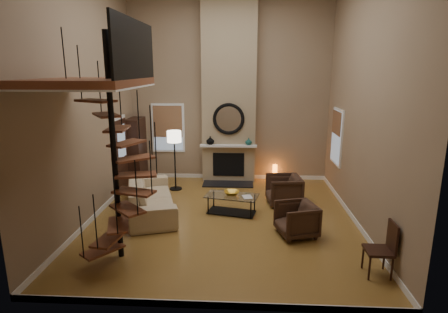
# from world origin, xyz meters

# --- Properties ---
(ground) EXTENTS (6.00, 6.50, 0.01)m
(ground) POSITION_xyz_m (0.00, 0.00, -0.01)
(ground) COLOR #AE8038
(ground) RESTS_ON ground
(back_wall) EXTENTS (6.00, 0.02, 5.50)m
(back_wall) POSITION_xyz_m (0.00, 3.25, 2.75)
(back_wall) COLOR #927A5E
(back_wall) RESTS_ON ground
(front_wall) EXTENTS (6.00, 0.02, 5.50)m
(front_wall) POSITION_xyz_m (0.00, -3.25, 2.75)
(front_wall) COLOR #927A5E
(front_wall) RESTS_ON ground
(left_wall) EXTENTS (0.02, 6.50, 5.50)m
(left_wall) POSITION_xyz_m (-3.00, 0.00, 2.75)
(left_wall) COLOR #927A5E
(left_wall) RESTS_ON ground
(right_wall) EXTENTS (0.02, 6.50, 5.50)m
(right_wall) POSITION_xyz_m (3.00, 0.00, 2.75)
(right_wall) COLOR #927A5E
(right_wall) RESTS_ON ground
(baseboard_back) EXTENTS (6.00, 0.02, 0.12)m
(baseboard_back) POSITION_xyz_m (0.00, 3.24, 0.06)
(baseboard_back) COLOR white
(baseboard_back) RESTS_ON ground
(baseboard_front) EXTENTS (6.00, 0.02, 0.12)m
(baseboard_front) POSITION_xyz_m (0.00, -3.24, 0.06)
(baseboard_front) COLOR white
(baseboard_front) RESTS_ON ground
(baseboard_left) EXTENTS (0.02, 6.50, 0.12)m
(baseboard_left) POSITION_xyz_m (-2.99, 0.00, 0.06)
(baseboard_left) COLOR white
(baseboard_left) RESTS_ON ground
(baseboard_right) EXTENTS (0.02, 6.50, 0.12)m
(baseboard_right) POSITION_xyz_m (2.99, 0.00, 0.06)
(baseboard_right) COLOR white
(baseboard_right) RESTS_ON ground
(chimney_breast) EXTENTS (1.60, 0.38, 5.50)m
(chimney_breast) POSITION_xyz_m (0.00, 3.06, 2.75)
(chimney_breast) COLOR #9E8966
(chimney_breast) RESTS_ON ground
(hearth) EXTENTS (1.50, 0.60, 0.04)m
(hearth) POSITION_xyz_m (0.00, 2.57, 0.02)
(hearth) COLOR black
(hearth) RESTS_ON ground
(firebox) EXTENTS (0.95, 0.02, 0.72)m
(firebox) POSITION_xyz_m (0.00, 2.86, 0.55)
(firebox) COLOR black
(firebox) RESTS_ON chimney_breast
(mantel) EXTENTS (1.70, 0.18, 0.06)m
(mantel) POSITION_xyz_m (0.00, 2.78, 1.15)
(mantel) COLOR white
(mantel) RESTS_ON chimney_breast
(mirror_frame) EXTENTS (0.94, 0.10, 0.94)m
(mirror_frame) POSITION_xyz_m (0.00, 2.84, 1.95)
(mirror_frame) COLOR black
(mirror_frame) RESTS_ON chimney_breast
(mirror_disc) EXTENTS (0.80, 0.01, 0.80)m
(mirror_disc) POSITION_xyz_m (0.00, 2.85, 1.95)
(mirror_disc) COLOR white
(mirror_disc) RESTS_ON chimney_breast
(vase_left) EXTENTS (0.24, 0.24, 0.25)m
(vase_left) POSITION_xyz_m (-0.55, 2.82, 1.30)
(vase_left) COLOR black
(vase_left) RESTS_ON mantel
(vase_right) EXTENTS (0.20, 0.20, 0.21)m
(vase_right) POSITION_xyz_m (0.60, 2.82, 1.28)
(vase_right) COLOR #17504A
(vase_right) RESTS_ON mantel
(window_back) EXTENTS (1.02, 0.06, 1.52)m
(window_back) POSITION_xyz_m (-1.90, 3.22, 1.62)
(window_back) COLOR white
(window_back) RESTS_ON back_wall
(window_right) EXTENTS (0.06, 1.02, 1.52)m
(window_right) POSITION_xyz_m (2.97, 2.00, 1.63)
(window_right) COLOR white
(window_right) RESTS_ON right_wall
(entry_door) EXTENTS (0.10, 1.05, 2.16)m
(entry_door) POSITION_xyz_m (-2.95, 1.80, 1.05)
(entry_door) COLOR white
(entry_door) RESTS_ON ground
(loft) EXTENTS (1.70, 2.20, 1.09)m
(loft) POSITION_xyz_m (-2.04, -1.80, 3.24)
(loft) COLOR brown
(loft) RESTS_ON left_wall
(spiral_stair) EXTENTS (1.47, 1.47, 4.06)m
(spiral_stair) POSITION_xyz_m (-1.78, -1.79, 1.78)
(spiral_stair) COLOR black
(spiral_stair) RESTS_ON ground
(hutch) EXTENTS (0.42, 0.90, 2.01)m
(hutch) POSITION_xyz_m (-2.82, 2.80, 0.95)
(hutch) COLOR black
(hutch) RESTS_ON ground
(sofa) EXTENTS (1.73, 2.79, 0.76)m
(sofa) POSITION_xyz_m (-1.79, 0.36, 0.40)
(sofa) COLOR #C7B18A
(sofa) RESTS_ON ground
(armchair_near) EXTENTS (0.94, 0.92, 0.77)m
(armchair_near) POSITION_xyz_m (1.58, 1.11, 0.35)
(armchair_near) COLOR #3D271C
(armchair_near) RESTS_ON ground
(armchair_far) EXTENTS (0.95, 0.93, 0.70)m
(armchair_far) POSITION_xyz_m (1.64, -0.73, 0.35)
(armchair_far) COLOR #3D271C
(armchair_far) RESTS_ON ground
(coffee_table) EXTENTS (1.34, 0.88, 0.46)m
(coffee_table) POSITION_xyz_m (0.18, 0.38, 0.28)
(coffee_table) COLOR silver
(coffee_table) RESTS_ON ground
(bowl) EXTENTS (0.37, 0.37, 0.09)m
(bowl) POSITION_xyz_m (0.18, 0.43, 0.50)
(bowl) COLOR gold
(bowl) RESTS_ON coffee_table
(book) EXTENTS (0.28, 0.33, 0.03)m
(book) POSITION_xyz_m (0.53, 0.23, 0.46)
(book) COLOR gray
(book) RESTS_ON coffee_table
(floor_lamp) EXTENTS (0.40, 0.40, 1.71)m
(floor_lamp) POSITION_xyz_m (-1.49, 2.07, 1.41)
(floor_lamp) COLOR black
(floor_lamp) RESTS_ON ground
(accent_lamp) EXTENTS (0.14, 0.14, 0.51)m
(accent_lamp) POSITION_xyz_m (1.43, 3.07, 0.25)
(accent_lamp) COLOR orange
(accent_lamp) RESTS_ON ground
(side_chair) EXTENTS (0.44, 0.43, 0.94)m
(side_chair) POSITION_xyz_m (2.82, -2.18, 0.53)
(side_chair) COLOR black
(side_chair) RESTS_ON ground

